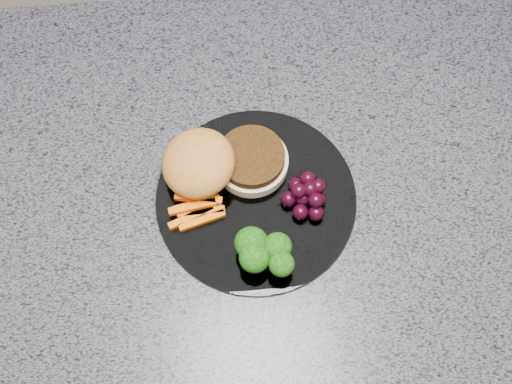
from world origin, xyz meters
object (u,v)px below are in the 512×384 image
island_cabinet (259,275)px  burger (218,164)px  plate (256,199)px  grape_bunch (307,195)px

island_cabinet → burger: bearing=175.2°
plate → grape_bunch: bearing=-7.1°
grape_bunch → burger: bearing=155.1°
burger → island_cabinet: bearing=-22.8°
island_cabinet → plate: plate is taller
island_cabinet → burger: size_ratio=6.33×
island_cabinet → burger: 0.50m
island_cabinet → grape_bunch: (0.06, -0.05, 0.49)m
burger → plate: bearing=-61.4°
plate → burger: size_ratio=1.37×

